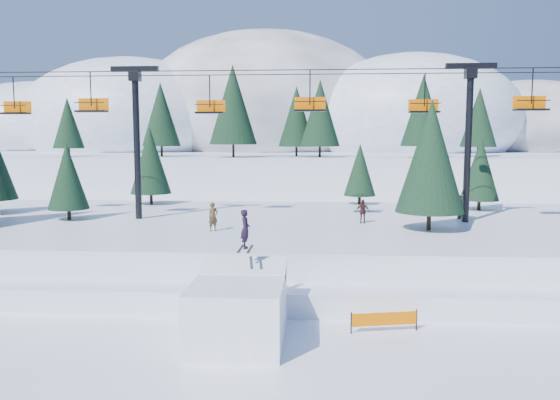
# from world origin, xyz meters

# --- Properties ---
(ground) EXTENTS (160.00, 160.00, 0.00)m
(ground) POSITION_xyz_m (0.00, 0.00, 0.00)
(ground) COLOR white
(ground) RESTS_ON ground
(mid_shelf) EXTENTS (70.00, 22.00, 2.50)m
(mid_shelf) POSITION_xyz_m (0.00, 18.00, 1.25)
(mid_shelf) COLOR white
(mid_shelf) RESTS_ON ground
(berm) EXTENTS (70.00, 6.00, 1.10)m
(berm) POSITION_xyz_m (0.00, 8.00, 0.55)
(berm) COLOR white
(berm) RESTS_ON ground
(mountain_ridge) EXTENTS (119.00, 60.00, 26.46)m
(mountain_ridge) POSITION_xyz_m (-5.09, 73.37, 9.64)
(mountain_ridge) COLOR white
(mountain_ridge) RESTS_ON ground
(jump_kicker) EXTENTS (3.56, 4.86, 5.05)m
(jump_kicker) POSITION_xyz_m (0.17, 2.28, 1.31)
(jump_kicker) COLOR white
(jump_kicker) RESTS_ON ground
(chairlift) EXTENTS (46.00, 3.21, 10.28)m
(chairlift) POSITION_xyz_m (1.23, 18.05, 9.32)
(chairlift) COLOR black
(chairlift) RESTS_ON mid_shelf
(conifer_stand) EXTENTS (62.79, 17.98, 10.24)m
(conifer_stand) POSITION_xyz_m (1.28, 17.90, 7.08)
(conifer_stand) COLOR black
(conifer_stand) RESTS_ON mid_shelf
(distant_skiers) EXTENTS (31.23, 7.01, 1.87)m
(distant_skiers) POSITION_xyz_m (-2.94, 15.66, 3.37)
(distant_skiers) COLOR #1D3A1F
(distant_skiers) RESTS_ON mid_shelf
(banner_near) EXTENTS (2.80, 0.63, 0.90)m
(banner_near) POSITION_xyz_m (6.03, 3.67, 0.54)
(banner_near) COLOR black
(banner_near) RESTS_ON ground
(banner_far) EXTENTS (2.83, 0.45, 0.90)m
(banner_far) POSITION_xyz_m (9.18, 5.43, 0.54)
(banner_far) COLOR black
(banner_far) RESTS_ON ground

